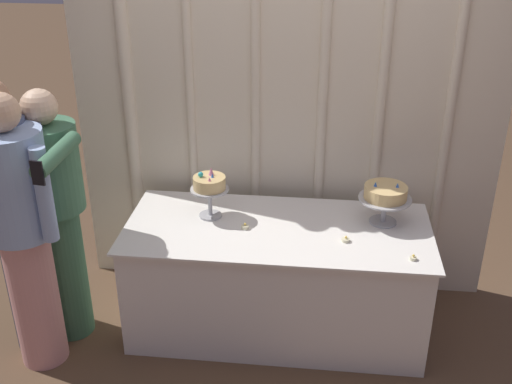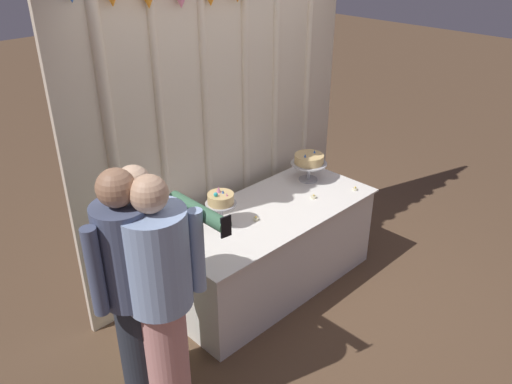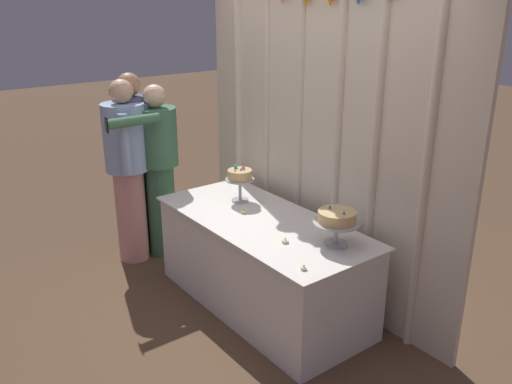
{
  "view_description": "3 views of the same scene",
  "coord_description": "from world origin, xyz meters",
  "px_view_note": "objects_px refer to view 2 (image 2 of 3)",
  "views": [
    {
      "loc": [
        0.23,
        -3.12,
        2.55
      ],
      "look_at": [
        -0.13,
        0.13,
        0.95
      ],
      "focal_mm": 43.28,
      "sensor_mm": 36.0,
      "label": 1
    },
    {
      "loc": [
        -2.6,
        -2.37,
        2.78
      ],
      "look_at": [
        -0.11,
        0.15,
        0.91
      ],
      "focal_mm": 36.35,
      "sensor_mm": 36.0,
      "label": 2
    },
    {
      "loc": [
        2.94,
        -2.19,
        2.32
      ],
      "look_at": [
        -0.06,
        0.08,
        0.94
      ],
      "focal_mm": 37.91,
      "sensor_mm": 36.0,
      "label": 3
    }
  ],
  "objects_px": {
    "tealight_near_left": "(314,197)",
    "cake_display_nearright": "(309,161)",
    "guest_girl_blue_dress": "(145,275)",
    "tealight_far_left": "(256,219)",
    "guest_man_pink_jacket": "(160,297)",
    "cake_table": "(269,248)",
    "cake_display_nearleft": "(221,201)",
    "guest_man_dark_suit": "(130,290)",
    "tealight_near_right": "(355,189)"
  },
  "relations": [
    {
      "from": "guest_girl_blue_dress",
      "to": "tealight_far_left",
      "type": "bearing_deg",
      "value": 7.96
    },
    {
      "from": "tealight_far_left",
      "to": "guest_man_pink_jacket",
      "type": "xyz_separation_m",
      "value": [
        -1.17,
        -0.42,
        0.16
      ]
    },
    {
      "from": "guest_man_dark_suit",
      "to": "guest_man_pink_jacket",
      "type": "bearing_deg",
      "value": -47.99
    },
    {
      "from": "tealight_far_left",
      "to": "guest_girl_blue_dress",
      "type": "xyz_separation_m",
      "value": [
        -1.1,
        -0.15,
        0.13
      ]
    },
    {
      "from": "tealight_near_left",
      "to": "cake_display_nearleft",
      "type": "bearing_deg",
      "value": 165.48
    },
    {
      "from": "cake_display_nearright",
      "to": "tealight_near_left",
      "type": "bearing_deg",
      "value": -131.97
    },
    {
      "from": "tealight_near_left",
      "to": "cake_table",
      "type": "bearing_deg",
      "value": 163.75
    },
    {
      "from": "guest_man_pink_jacket",
      "to": "cake_table",
      "type": "bearing_deg",
      "value": 18.38
    },
    {
      "from": "cake_display_nearright",
      "to": "tealight_near_right",
      "type": "xyz_separation_m",
      "value": [
        0.14,
        -0.41,
        -0.18
      ]
    },
    {
      "from": "guest_girl_blue_dress",
      "to": "cake_display_nearleft",
      "type": "bearing_deg",
      "value": 18.36
    },
    {
      "from": "cake_display_nearleft",
      "to": "guest_girl_blue_dress",
      "type": "height_order",
      "value": "guest_girl_blue_dress"
    },
    {
      "from": "cake_display_nearleft",
      "to": "guest_girl_blue_dress",
      "type": "distance_m",
      "value": 0.91
    },
    {
      "from": "cake_table",
      "to": "cake_display_nearleft",
      "type": "xyz_separation_m",
      "value": [
        -0.43,
        0.1,
        0.57
      ]
    },
    {
      "from": "tealight_far_left",
      "to": "tealight_near_right",
      "type": "bearing_deg",
      "value": -13.97
    },
    {
      "from": "cake_table",
      "to": "guest_man_dark_suit",
      "type": "height_order",
      "value": "guest_man_dark_suit"
    },
    {
      "from": "guest_girl_blue_dress",
      "to": "cake_table",
      "type": "bearing_deg",
      "value": 8.35
    },
    {
      "from": "cake_table",
      "to": "cake_display_nearright",
      "type": "height_order",
      "value": "cake_display_nearright"
    },
    {
      "from": "tealight_far_left",
      "to": "guest_man_dark_suit",
      "type": "xyz_separation_m",
      "value": [
        -1.28,
        -0.29,
        0.19
      ]
    },
    {
      "from": "cake_table",
      "to": "guest_man_dark_suit",
      "type": "xyz_separation_m",
      "value": [
        -1.47,
        -0.33,
        0.57
      ]
    },
    {
      "from": "cake_table",
      "to": "guest_man_dark_suit",
      "type": "bearing_deg",
      "value": -167.4
    },
    {
      "from": "cake_display_nearright",
      "to": "tealight_near_right",
      "type": "relative_size",
      "value": 8.03
    },
    {
      "from": "cake_display_nearright",
      "to": "tealight_near_left",
      "type": "xyz_separation_m",
      "value": [
        -0.23,
        -0.25,
        -0.18
      ]
    },
    {
      "from": "guest_man_dark_suit",
      "to": "tealight_near_right",
      "type": "bearing_deg",
      "value": 1.41
    },
    {
      "from": "cake_display_nearright",
      "to": "tealight_far_left",
      "type": "bearing_deg",
      "value": -168.24
    },
    {
      "from": "cake_display_nearleft",
      "to": "guest_man_dark_suit",
      "type": "relative_size",
      "value": 0.19
    },
    {
      "from": "tealight_near_left",
      "to": "tealight_far_left",
      "type": "bearing_deg",
      "value": 172.2
    },
    {
      "from": "cake_display_nearleft",
      "to": "tealight_far_left",
      "type": "height_order",
      "value": "cake_display_nearleft"
    },
    {
      "from": "tealight_near_left",
      "to": "tealight_near_right",
      "type": "height_order",
      "value": "same"
    },
    {
      "from": "cake_display_nearleft",
      "to": "guest_man_pink_jacket",
      "type": "height_order",
      "value": "guest_man_pink_jacket"
    },
    {
      "from": "tealight_near_left",
      "to": "cake_display_nearright",
      "type": "bearing_deg",
      "value": 48.03
    },
    {
      "from": "cake_table",
      "to": "tealight_far_left",
      "type": "xyz_separation_m",
      "value": [
        -0.19,
        -0.04,
        0.38
      ]
    },
    {
      "from": "guest_man_pink_jacket",
      "to": "guest_girl_blue_dress",
      "type": "bearing_deg",
      "value": 74.44
    },
    {
      "from": "cake_table",
      "to": "guest_girl_blue_dress",
      "type": "xyz_separation_m",
      "value": [
        -1.29,
        -0.19,
        0.51
      ]
    },
    {
      "from": "cake_table",
      "to": "tealight_far_left",
      "type": "relative_size",
      "value": 41.56
    },
    {
      "from": "guest_girl_blue_dress",
      "to": "guest_man_dark_suit",
      "type": "relative_size",
      "value": 0.95
    },
    {
      "from": "cake_table",
      "to": "cake_display_nearleft",
      "type": "height_order",
      "value": "cake_display_nearleft"
    },
    {
      "from": "cake_display_nearright",
      "to": "tealight_near_left",
      "type": "height_order",
      "value": "cake_display_nearright"
    },
    {
      "from": "cake_display_nearleft",
      "to": "tealight_near_left",
      "type": "bearing_deg",
      "value": -14.52
    },
    {
      "from": "cake_table",
      "to": "guest_man_pink_jacket",
      "type": "xyz_separation_m",
      "value": [
        -1.36,
        -0.45,
        0.53
      ]
    },
    {
      "from": "guest_man_pink_jacket",
      "to": "tealight_near_right",
      "type": "bearing_deg",
      "value": 4.79
    },
    {
      "from": "cake_display_nearleft",
      "to": "cake_display_nearright",
      "type": "xyz_separation_m",
      "value": [
        1.06,
        0.04,
        -0.02
      ]
    },
    {
      "from": "tealight_far_left",
      "to": "guest_man_pink_jacket",
      "type": "height_order",
      "value": "guest_man_pink_jacket"
    },
    {
      "from": "cake_display_nearleft",
      "to": "tealight_near_left",
      "type": "relative_size",
      "value": 6.58
    },
    {
      "from": "tealight_near_left",
      "to": "guest_girl_blue_dress",
      "type": "xyz_separation_m",
      "value": [
        -1.69,
        -0.07,
        0.13
      ]
    },
    {
      "from": "tealight_near_left",
      "to": "guest_man_pink_jacket",
      "type": "distance_m",
      "value": 1.81
    },
    {
      "from": "tealight_near_right",
      "to": "cake_display_nearright",
      "type": "bearing_deg",
      "value": 108.39
    },
    {
      "from": "tealight_far_left",
      "to": "cake_table",
      "type": "bearing_deg",
      "value": 10.58
    },
    {
      "from": "cake_display_nearleft",
      "to": "tealight_far_left",
      "type": "xyz_separation_m",
      "value": [
        0.23,
        -0.13,
        -0.2
      ]
    },
    {
      "from": "cake_display_nearright",
      "to": "guest_man_dark_suit",
      "type": "relative_size",
      "value": 0.19
    },
    {
      "from": "cake_display_nearright",
      "to": "guest_girl_blue_dress",
      "type": "xyz_separation_m",
      "value": [
        -1.92,
        -0.32,
        -0.04
      ]
    }
  ]
}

